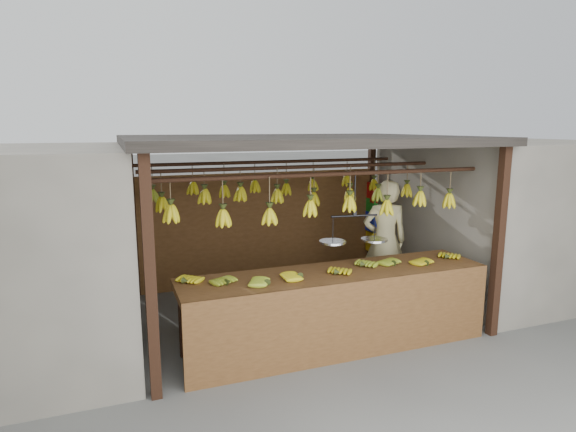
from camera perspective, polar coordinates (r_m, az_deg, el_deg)
name	(u,v)px	position (r m, az deg, el deg)	size (l,w,h in m)	color
ground	(296,312)	(6.75, 0.91, -11.36)	(80.00, 80.00, 0.00)	#5B5B57
stall	(287,167)	(6.59, -0.09, 5.79)	(4.30, 3.30, 2.40)	black
neighbor_right	(506,214)	(8.40, 24.46, 0.22)	(3.00, 3.00, 2.30)	slate
counter	(340,291)	(5.46, 6.18, -8.83)	(3.60, 0.81, 0.96)	brown
hanging_bananas	(296,196)	(6.33, 0.99, 2.37)	(3.64, 2.24, 0.39)	gold
balance_scale	(354,238)	(5.64, 7.80, -2.57)	(0.81, 0.37, 0.80)	black
vendor	(385,241)	(7.10, 11.39, -2.91)	(0.65, 0.43, 1.78)	beige
bag_bundles	(371,216)	(8.47, 9.85, 0.01)	(0.08, 0.26, 1.21)	red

